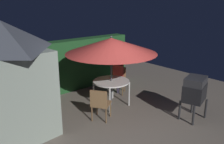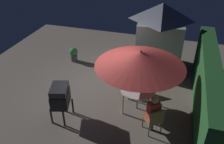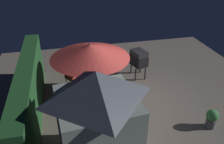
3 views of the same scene
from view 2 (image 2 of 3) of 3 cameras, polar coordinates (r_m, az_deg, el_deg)
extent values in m
plane|color=#6B6056|center=(8.65, -2.67, -4.49)|extent=(11.00, 11.00, 0.00)
cube|color=#1E4C23|center=(7.87, 22.06, -3.22)|extent=(5.73, 0.50, 1.82)
cube|color=gray|center=(9.78, 11.33, 6.59)|extent=(1.83, 1.89, 2.08)
pyramid|color=#4C515B|center=(9.29, 12.25, 14.25)|extent=(1.93, 2.01, 0.67)
cube|color=slate|center=(9.94, 16.29, 4.83)|extent=(0.70, 0.09, 1.62)
cylinder|color=white|center=(7.42, 6.40, -4.25)|extent=(1.11, 1.11, 0.04)
cylinder|color=beige|center=(8.02, 4.05, -4.51)|extent=(0.05, 0.05, 0.76)
cylinder|color=beige|center=(7.42, 2.66, -7.95)|extent=(0.05, 0.05, 0.76)
cylinder|color=beige|center=(7.93, 9.55, -5.43)|extent=(0.05, 0.05, 0.76)
cylinder|color=beige|center=(7.33, 8.63, -8.99)|extent=(0.05, 0.05, 0.76)
cylinder|color=#4C4C51|center=(7.26, 6.53, -2.50)|extent=(0.04, 0.04, 2.11)
cone|color=#B73833|center=(6.83, 6.95, 3.23)|extent=(2.70, 2.70, 0.45)
sphere|color=#4C4C51|center=(6.71, 7.09, 5.14)|extent=(0.06, 0.06, 0.06)
cube|color=black|center=(7.19, -12.53, -6.29)|extent=(0.81, 0.68, 0.45)
cube|color=#2B2B2E|center=(7.00, -12.84, -4.20)|extent=(0.77, 0.65, 0.20)
cylinder|color=#262628|center=(7.79, -12.43, -7.54)|extent=(0.06, 0.06, 0.55)
cylinder|color=#262628|center=(7.40, -14.65, -10.41)|extent=(0.06, 0.06, 0.55)
cylinder|color=#262628|center=(7.63, -9.62, -8.19)|extent=(0.06, 0.06, 0.55)
cylinder|color=#262628|center=(7.23, -11.71, -11.19)|extent=(0.06, 0.06, 0.55)
cube|color=olive|center=(6.93, 9.91, -11.19)|extent=(0.64, 0.64, 0.06)
cube|color=olive|center=(6.65, 10.95, -10.92)|extent=(0.31, 0.40, 0.45)
cylinder|color=brown|center=(6.89, 9.03, -14.04)|extent=(0.04, 0.04, 0.45)
cylinder|color=brown|center=(7.05, 11.99, -13.13)|extent=(0.04, 0.04, 0.45)
cylinder|color=brown|center=(7.14, 7.53, -11.90)|extent=(0.04, 0.04, 0.45)
cylinder|color=brown|center=(7.29, 10.41, -11.08)|extent=(0.04, 0.04, 0.45)
cube|color=olive|center=(8.33, 3.84, -2.34)|extent=(0.64, 0.64, 0.06)
cube|color=olive|center=(8.37, 3.42, -0.29)|extent=(0.29, 0.41, 0.45)
cylinder|color=brown|center=(8.67, 4.59, -2.64)|extent=(0.04, 0.04, 0.45)
cylinder|color=brown|center=(8.56, 2.08, -3.07)|extent=(0.04, 0.04, 0.45)
cylinder|color=brown|center=(8.37, 5.54, -4.13)|extent=(0.04, 0.04, 0.45)
cylinder|color=brown|center=(8.25, 2.94, -4.60)|extent=(0.04, 0.04, 0.45)
cylinder|color=#4C4C51|center=(10.59, -9.28, 3.47)|extent=(0.30, 0.30, 0.30)
sphere|color=#3D8442|center=(10.45, -9.43, 4.95)|extent=(0.37, 0.37, 0.37)
cube|color=#CC3D33|center=(6.73, 10.15, -9.30)|extent=(0.39, 0.42, 0.55)
sphere|color=tan|center=(6.48, 10.48, -6.67)|extent=(0.22, 0.22, 0.22)
cylinder|color=#383347|center=(7.08, 9.75, -12.43)|extent=(0.10, 0.10, 0.48)
camera|label=1|loc=(12.25, -14.83, 21.65)|focal=38.33mm
camera|label=3|loc=(12.92, 18.96, 30.17)|focal=36.80mm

